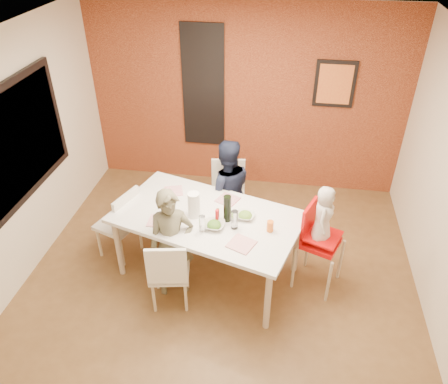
% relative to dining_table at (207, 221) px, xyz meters
% --- Properties ---
extents(ground, '(4.50, 4.50, 0.00)m').
position_rel_dining_table_xyz_m(ground, '(0.16, -0.13, -0.76)').
color(ground, brown).
rests_on(ground, ground).
extents(ceiling, '(4.50, 4.50, 0.02)m').
position_rel_dining_table_xyz_m(ceiling, '(0.16, -0.13, 1.94)').
color(ceiling, silver).
rests_on(ceiling, wall_back).
extents(wall_back, '(4.50, 0.02, 2.70)m').
position_rel_dining_table_xyz_m(wall_back, '(0.16, 2.12, 0.59)').
color(wall_back, beige).
rests_on(wall_back, ground).
extents(wall_left, '(0.02, 4.50, 2.70)m').
position_rel_dining_table_xyz_m(wall_left, '(-2.09, -0.13, 0.59)').
color(wall_left, beige).
rests_on(wall_left, ground).
extents(brick_accent_wall, '(4.50, 0.02, 2.70)m').
position_rel_dining_table_xyz_m(brick_accent_wall, '(0.16, 2.10, 0.59)').
color(brick_accent_wall, maroon).
rests_on(brick_accent_wall, ground).
extents(picture_window_frame, '(0.05, 1.70, 1.30)m').
position_rel_dining_table_xyz_m(picture_window_frame, '(-2.06, 0.07, 0.79)').
color(picture_window_frame, black).
rests_on(picture_window_frame, wall_left).
extents(picture_window_pane, '(0.02, 1.55, 1.15)m').
position_rel_dining_table_xyz_m(picture_window_pane, '(-2.04, 0.07, 0.79)').
color(picture_window_pane, black).
rests_on(picture_window_pane, wall_left).
extents(glassblock_strip, '(0.55, 0.03, 1.70)m').
position_rel_dining_table_xyz_m(glassblock_strip, '(-0.44, 2.09, 0.74)').
color(glassblock_strip, silver).
rests_on(glassblock_strip, wall_back).
extents(glassblock_surround, '(0.60, 0.03, 1.76)m').
position_rel_dining_table_xyz_m(glassblock_surround, '(-0.44, 2.08, 0.74)').
color(glassblock_surround, black).
rests_on(glassblock_surround, wall_back).
extents(art_print_frame, '(0.54, 0.03, 0.64)m').
position_rel_dining_table_xyz_m(art_print_frame, '(1.36, 2.08, 0.89)').
color(art_print_frame, black).
rests_on(art_print_frame, wall_back).
extents(art_print_canvas, '(0.44, 0.01, 0.54)m').
position_rel_dining_table_xyz_m(art_print_canvas, '(1.36, 2.07, 0.89)').
color(art_print_canvas, orange).
rests_on(art_print_canvas, wall_back).
extents(dining_table, '(2.24, 1.64, 0.83)m').
position_rel_dining_table_xyz_m(dining_table, '(0.00, 0.00, 0.00)').
color(dining_table, white).
rests_on(dining_table, ground).
extents(chair_near, '(0.48, 0.48, 0.89)m').
position_rel_dining_table_xyz_m(chair_near, '(-0.31, -0.57, -0.26)').
color(chair_near, white).
rests_on(chair_near, ground).
extents(chair_far, '(0.49, 0.49, 0.94)m').
position_rel_dining_table_xyz_m(chair_far, '(0.09, 0.96, -0.23)').
color(chair_far, silver).
rests_on(chair_far, ground).
extents(chair_left, '(0.56, 0.56, 0.94)m').
position_rel_dining_table_xyz_m(chair_left, '(-1.07, 0.14, -0.24)').
color(chair_left, silver).
rests_on(chair_left, ground).
extents(high_chair, '(0.57, 0.57, 1.05)m').
position_rel_dining_table_xyz_m(high_chair, '(1.21, 0.04, -0.13)').
color(high_chair, red).
rests_on(high_chair, ground).
extents(child_near, '(0.56, 0.47, 1.32)m').
position_rel_dining_table_xyz_m(child_near, '(-0.32, -0.33, -0.10)').
color(child_near, brown).
rests_on(child_near, ground).
extents(child_far, '(0.79, 0.69, 1.38)m').
position_rel_dining_table_xyz_m(child_far, '(0.10, 0.72, -0.07)').
color(child_far, black).
rests_on(child_far, ground).
extents(toddler, '(0.27, 0.37, 0.69)m').
position_rel_dining_table_xyz_m(toddler, '(1.24, 0.02, 0.20)').
color(toddler, beige).
rests_on(toddler, high_chair).
extents(plate_near_left, '(0.22, 0.22, 0.01)m').
position_rel_dining_table_xyz_m(plate_near_left, '(-0.50, -0.18, 0.08)').
color(plate_near_left, white).
rests_on(plate_near_left, dining_table).
extents(plate_far_mid, '(0.30, 0.30, 0.01)m').
position_rel_dining_table_xyz_m(plate_far_mid, '(0.18, 0.33, 0.08)').
color(plate_far_mid, silver).
rests_on(plate_far_mid, dining_table).
extents(plate_near_right, '(0.32, 0.32, 0.01)m').
position_rel_dining_table_xyz_m(plate_near_right, '(0.43, -0.42, 0.08)').
color(plate_near_right, white).
rests_on(plate_near_right, dining_table).
extents(plate_far_left, '(0.27, 0.27, 0.01)m').
position_rel_dining_table_xyz_m(plate_far_left, '(-0.48, 0.40, 0.08)').
color(plate_far_left, white).
rests_on(plate_far_left, dining_table).
extents(salad_bowl_a, '(0.24, 0.24, 0.05)m').
position_rel_dining_table_xyz_m(salad_bowl_a, '(0.11, -0.19, 0.10)').
color(salad_bowl_a, silver).
rests_on(salad_bowl_a, dining_table).
extents(salad_bowl_b, '(0.23, 0.23, 0.05)m').
position_rel_dining_table_xyz_m(salad_bowl_b, '(0.42, 0.03, 0.10)').
color(salad_bowl_b, white).
rests_on(salad_bowl_b, dining_table).
extents(wine_bottle, '(0.08, 0.08, 0.31)m').
position_rel_dining_table_xyz_m(wine_bottle, '(0.23, -0.05, 0.23)').
color(wine_bottle, black).
rests_on(wine_bottle, dining_table).
extents(wine_glass_a, '(0.07, 0.07, 0.19)m').
position_rel_dining_table_xyz_m(wine_glass_a, '(0.00, -0.27, 0.17)').
color(wine_glass_a, white).
rests_on(wine_glass_a, dining_table).
extents(wine_glass_b, '(0.07, 0.07, 0.21)m').
position_rel_dining_table_xyz_m(wine_glass_b, '(0.33, -0.16, 0.18)').
color(wine_glass_b, white).
rests_on(wine_glass_b, dining_table).
extents(paper_towel_roll, '(0.13, 0.13, 0.29)m').
position_rel_dining_table_xyz_m(paper_towel_roll, '(-0.14, -0.02, 0.22)').
color(paper_towel_roll, white).
rests_on(paper_towel_roll, dining_table).
extents(condiment_red, '(0.04, 0.04, 0.15)m').
position_rel_dining_table_xyz_m(condiment_red, '(0.13, -0.09, 0.15)').
color(condiment_red, red).
rests_on(condiment_red, dining_table).
extents(condiment_green, '(0.03, 0.03, 0.13)m').
position_rel_dining_table_xyz_m(condiment_green, '(0.21, -0.03, 0.14)').
color(condiment_green, '#3B7A28').
rests_on(condiment_green, dining_table).
extents(condiment_brown, '(0.03, 0.03, 0.13)m').
position_rel_dining_table_xyz_m(condiment_brown, '(0.13, -0.04, 0.14)').
color(condiment_brown, brown).
rests_on(condiment_brown, dining_table).
extents(sippy_cup, '(0.07, 0.07, 0.12)m').
position_rel_dining_table_xyz_m(sippy_cup, '(0.70, -0.15, 0.13)').
color(sippy_cup, orange).
rests_on(sippy_cup, dining_table).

